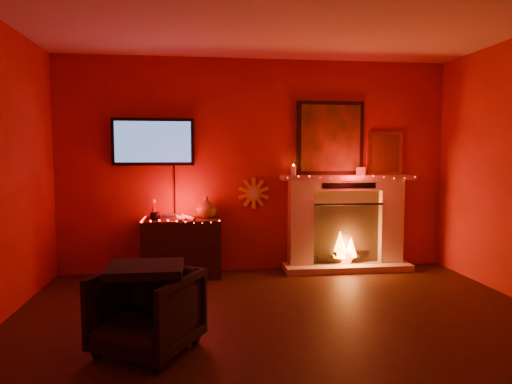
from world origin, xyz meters
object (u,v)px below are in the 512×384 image
Objects in this scene: console_table at (183,245)px; armchair at (147,312)px; tv at (153,142)px; fireplace at (345,214)px; sunburst_clock at (254,193)px.

console_table is 1.43× the size of armchair.
tv is 1.27× the size of console_table.
fireplace reaches higher than armchair.
fireplace reaches higher than tv.
sunburst_clock reaches higher than console_table.
sunburst_clock is at bearing 175.63° from fireplace.
console_table is (-0.90, -0.22, -0.61)m from sunburst_clock.
fireplace is at bearing -4.37° from sunburst_clock.
console_table is 2.16m from armchair.
sunburst_clock is at bearing 94.50° from armchair.
fireplace is 5.45× the size of sunburst_clock.
armchair is at bearing -95.38° from console_table.
fireplace is 3.25m from armchair.
tv is at bearing 151.52° from console_table.
tv reaches higher than armchair.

